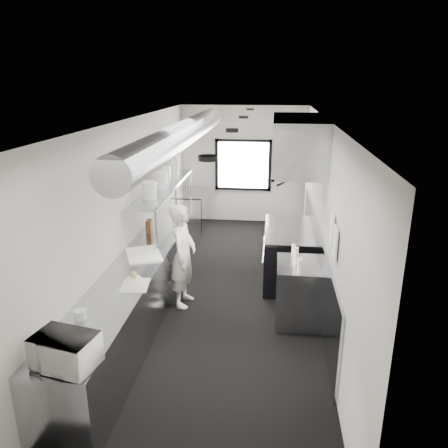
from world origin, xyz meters
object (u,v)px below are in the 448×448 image
(bottle_station, at_px, (299,293))
(deli_tub_a, at_px, (67,333))
(plate_stack_c, at_px, (164,175))
(pass_shelf, at_px, (165,187))
(deli_tub_b, at_px, (80,314))
(squeeze_bottle_b, at_px, (300,263))
(line_cook, at_px, (183,256))
(far_work_table, at_px, (191,211))
(squeeze_bottle_d, at_px, (296,254))
(exhaust_hood, at_px, (298,143))
(prep_counter, at_px, (147,279))
(squeeze_bottle_e, at_px, (294,250))
(plate_stack_d, at_px, (172,168))
(small_plate, at_px, (134,278))
(squeeze_bottle_c, at_px, (296,258))
(knife_block, at_px, (149,226))
(microwave, at_px, (65,351))
(plate_stack_a, at_px, (150,190))
(plate_stack_b, at_px, (160,180))
(range, at_px, (288,254))
(squeeze_bottle_a, at_px, (300,266))
(cutting_board, at_px, (144,254))

(bottle_station, xyz_separation_m, deli_tub_a, (-2.42, -2.13, 0.50))
(deli_tub_a, xyz_separation_m, plate_stack_c, (0.05, 3.93, 0.78))
(pass_shelf, xyz_separation_m, deli_tub_b, (-0.11, -3.46, -0.59))
(pass_shelf, distance_m, deli_tub_a, 3.88)
(squeeze_bottle_b, bearing_deg, line_cook, 164.38)
(far_work_table, distance_m, squeeze_bottle_d, 4.43)
(exhaust_hood, height_order, prep_counter, exhaust_hood)
(pass_shelf, distance_m, bottle_station, 3.09)
(plate_stack_c, bearing_deg, squeeze_bottle_e, -33.04)
(prep_counter, distance_m, plate_stack_d, 2.47)
(small_plate, relative_size, squeeze_bottle_c, 0.96)
(pass_shelf, height_order, bottle_station, pass_shelf)
(knife_block, xyz_separation_m, squeeze_bottle_d, (2.42, -0.95, -0.01))
(microwave, distance_m, deli_tub_a, 0.49)
(plate_stack_a, xyz_separation_m, plate_stack_b, (0.00, 0.68, 0.02))
(prep_counter, bearing_deg, squeeze_bottle_c, -5.44)
(knife_block, xyz_separation_m, plate_stack_a, (0.12, -0.27, 0.70))
(pass_shelf, relative_size, range, 1.88)
(plate_stack_b, relative_size, squeeze_bottle_b, 1.83)
(plate_stack_b, relative_size, squeeze_bottle_c, 1.61)
(plate_stack_b, distance_m, plate_stack_d, 0.82)
(plate_stack_a, xyz_separation_m, squeeze_bottle_e, (2.27, -0.49, -0.71))
(line_cook, xyz_separation_m, small_plate, (-0.43, -1.05, 0.10))
(plate_stack_c, height_order, squeeze_bottle_b, plate_stack_c)
(prep_counter, distance_m, plate_stack_a, 1.39)
(squeeze_bottle_c, bearing_deg, plate_stack_b, 146.91)
(squeeze_bottle_b, bearing_deg, pass_shelf, 141.36)
(squeeze_bottle_a, height_order, squeeze_bottle_c, squeeze_bottle_a)
(small_plate, distance_m, knife_block, 1.82)
(plate_stack_c, xyz_separation_m, plate_stack_d, (0.03, 0.50, 0.04))
(microwave, bearing_deg, cutting_board, 103.24)
(knife_block, bearing_deg, cutting_board, -85.22)
(deli_tub_b, bearing_deg, plate_stack_b, 88.25)
(exhaust_hood, xyz_separation_m, bottle_station, (0.05, -1.40, -1.94))
(deli_tub_a, distance_m, plate_stack_c, 4.01)
(range, distance_m, bottle_station, 1.40)
(small_plate, xyz_separation_m, plate_stack_d, (-0.16, 3.02, 0.86))
(squeeze_bottle_a, bearing_deg, squeeze_bottle_b, 84.02)
(plate_stack_d, bearing_deg, plate_stack_b, -91.12)
(exhaust_hood, distance_m, plate_stack_c, 2.44)
(small_plate, bearing_deg, microwave, -91.41)
(deli_tub_a, bearing_deg, squeeze_bottle_a, 37.25)
(deli_tub_a, bearing_deg, plate_stack_d, 88.90)
(knife_block, bearing_deg, prep_counter, -84.51)
(pass_shelf, xyz_separation_m, squeeze_bottle_d, (2.28, -1.58, -0.53))
(small_plate, distance_m, plate_stack_b, 2.36)
(exhaust_hood, distance_m, squeeze_bottle_a, 2.21)
(small_plate, bearing_deg, squeeze_bottle_b, 14.76)
(prep_counter, height_order, deli_tub_a, deli_tub_a)
(deli_tub_b, height_order, squeeze_bottle_a, squeeze_bottle_a)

